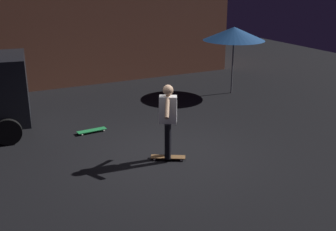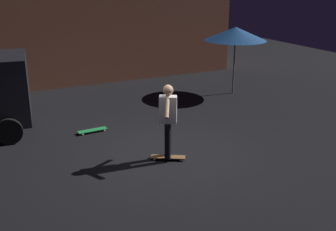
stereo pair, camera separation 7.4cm
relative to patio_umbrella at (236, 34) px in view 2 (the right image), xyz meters
name	(u,v)px [view 2 (the right image)]	position (x,y,z in m)	size (l,w,h in m)	color
ground_plane	(165,156)	(-4.47, -3.77, -2.07)	(28.00, 28.00, 0.00)	black
low_building	(93,33)	(-3.36, 5.50, -0.43)	(10.67, 4.36, 3.28)	#B76B4C
patio_umbrella	(236,34)	(0.00, 0.00, 0.00)	(2.10, 2.10, 2.30)	slate
skateboard_ridden	(168,157)	(-4.51, -3.99, -2.02)	(0.78, 0.56, 0.07)	olive
skateboard_spare	(92,130)	(-5.55, -1.57, -2.02)	(0.79, 0.26, 0.07)	green
skater	(168,116)	(-4.51, -3.99, -1.04)	(0.57, 0.89, 1.67)	black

